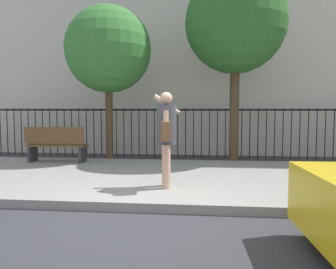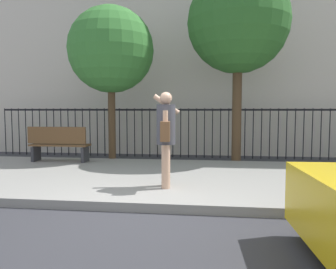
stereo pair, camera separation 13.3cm
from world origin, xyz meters
The scene contains 7 objects.
ground_plane centered at (0.00, 0.00, 0.00)m, with size 60.00×60.00×0.00m, color #333338.
sidewalk centered at (0.00, 2.20, 0.07)m, with size 28.00×4.40×0.15m, color gray.
iron_fence centered at (0.00, 5.90, 1.02)m, with size 12.03×0.04×1.60m.
pedestrian_on_phone centered at (0.28, 1.06, 1.15)m, with size 0.50×0.67×1.72m.
street_bench centered at (-2.96, 3.61, 0.65)m, with size 1.60×0.45×0.95m.
street_tree_near centered at (-1.73, 4.44, 3.23)m, with size 2.43×2.43×4.46m.
street_tree_far centered at (1.80, 4.51, 3.89)m, with size 2.75×2.75×5.29m.
Camera 1 is at (0.93, -4.81, 1.56)m, focal length 35.43 mm.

